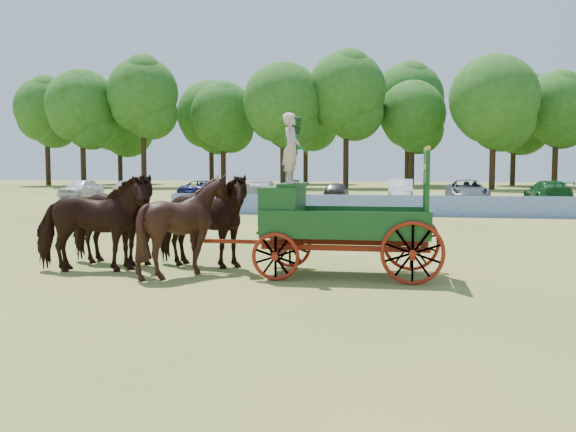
% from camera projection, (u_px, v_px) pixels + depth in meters
% --- Properties ---
extents(ground, '(160.00, 160.00, 0.00)m').
position_uv_depth(ground, '(495.00, 284.00, 13.96)').
color(ground, tan).
rests_on(ground, ground).
extents(horse_lead_left, '(3.01, 1.83, 2.37)m').
position_uv_depth(horse_lead_left, '(91.00, 223.00, 15.41)').
color(horse_lead_left, black).
rests_on(horse_lead_left, ground).
extents(horse_lead_right, '(2.98, 1.73, 2.37)m').
position_uv_depth(horse_lead_right, '(111.00, 219.00, 16.49)').
color(horse_lead_right, black).
rests_on(horse_lead_right, ground).
extents(horse_wheel_left, '(2.54, 2.37, 2.37)m').
position_uv_depth(horse_wheel_left, '(187.00, 225.00, 14.99)').
color(horse_wheel_left, black).
rests_on(horse_wheel_left, ground).
extents(horse_wheel_right, '(2.98, 1.73, 2.37)m').
position_uv_depth(horse_wheel_right, '(201.00, 221.00, 16.08)').
color(horse_wheel_right, black).
rests_on(horse_wheel_right, ground).
extents(farm_dray, '(6.00, 2.00, 3.77)m').
position_uv_depth(farm_dray, '(315.00, 204.00, 15.02)').
color(farm_dray, maroon).
rests_on(farm_dray, ground).
extents(sponsor_banner, '(26.00, 0.08, 1.05)m').
position_uv_depth(sponsor_banner, '(421.00, 206.00, 31.76)').
color(sponsor_banner, '#1E39A3').
rests_on(sponsor_banner, ground).
extents(parked_cars, '(40.02, 6.37, 1.56)m').
position_uv_depth(parked_cars, '(352.00, 191.00, 44.67)').
color(parked_cars, silver).
rests_on(parked_cars, ground).
extents(treeline, '(88.66, 24.73, 15.12)m').
position_uv_depth(treeline, '(366.00, 106.00, 72.87)').
color(treeline, '#382314').
rests_on(treeline, ground).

